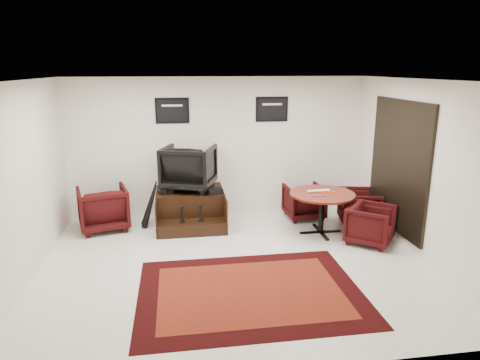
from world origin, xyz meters
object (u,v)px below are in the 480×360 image
table_chair_back (304,200)px  table_chair_window (360,205)px  shine_podium (190,208)px  armchair_side (103,206)px  meeting_table (322,198)px  shine_chair (189,165)px  table_chair_corner (371,223)px

table_chair_back → table_chair_window: 1.09m
shine_podium → armchair_side: (-1.64, -0.05, 0.14)m
armchair_side → meeting_table: 4.08m
armchair_side → table_chair_back: bearing=165.8°
shine_podium → armchair_side: 1.64m
shine_chair → armchair_side: shine_chair is taller
armchair_side → table_chair_window: size_ratio=1.20×
shine_chair → table_chair_corner: bearing=170.8°
armchair_side → table_chair_back: (3.92, 0.04, -0.07)m
table_chair_window → table_chair_back: bearing=75.4°
table_chair_back → table_chair_window: (0.98, -0.49, -0.00)m
armchair_side → table_chair_window: 4.93m
meeting_table → shine_chair: bearing=156.8°
shine_chair → table_chair_back: 2.42m
table_chair_corner → table_chair_back: bearing=66.8°
shine_podium → table_chair_window: bearing=-8.7°
shine_podium → armchair_side: bearing=-178.2°
shine_podium → table_chair_back: bearing=-0.4°
shine_chair → table_chair_corner: size_ratio=1.28×
shine_chair → meeting_table: size_ratio=0.82×
table_chair_window → table_chair_corner: table_chair_corner is taller
shine_podium → table_chair_window: 3.31m
armchair_side → table_chair_window: bearing=160.0°
shine_chair → table_chair_window: 3.42m
table_chair_back → table_chair_window: size_ratio=1.01×
table_chair_corner → shine_chair: bearing=101.3°
shine_chair → table_chair_window: bearing=-172.7°
armchair_side → meeting_table: armchair_side is taller
armchair_side → shine_podium: bearing=167.0°
armchair_side → table_chair_corner: bearing=148.6°
table_chair_corner → meeting_table: bearing=88.9°
shine_podium → table_chair_back: table_chair_back is taller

